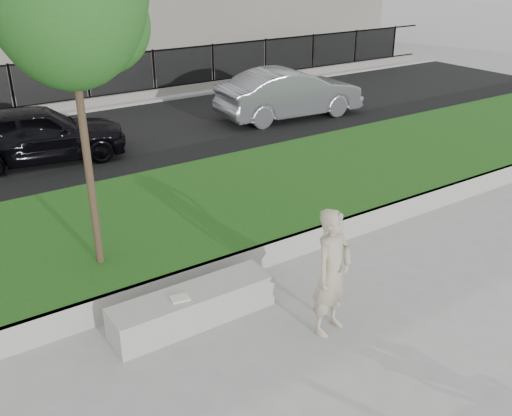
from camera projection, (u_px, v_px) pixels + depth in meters
ground at (275, 310)px, 7.81m from camera, size 90.00×90.00×0.00m
grass_bank at (175, 219)px, 9.99m from camera, size 34.00×4.00×0.40m
grass_kerb at (234, 266)px, 8.51m from camera, size 34.00×0.08×0.40m
street at (76, 147)px, 14.22m from camera, size 34.00×7.00×0.04m
far_pavement at (30, 108)px, 17.61m from camera, size 34.00×3.00×0.12m
iron_fence at (36, 99)px, 16.65m from camera, size 32.00×0.30×1.50m
stone_bench at (193, 306)px, 7.49m from camera, size 2.23×0.56×0.46m
man at (332, 273)px, 7.08m from camera, size 0.70×0.55×1.70m
book at (180, 298)px, 7.24m from camera, size 0.26×0.21×0.03m
car_dark at (37, 133)px, 12.94m from camera, size 4.10×2.19×1.33m
car_silver at (290, 93)px, 16.41m from camera, size 4.37×1.84×1.40m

